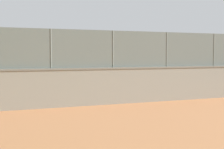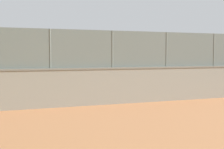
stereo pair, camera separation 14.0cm
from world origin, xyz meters
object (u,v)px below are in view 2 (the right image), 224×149
at_px(player_baseline_waiting, 25,76).
at_px(sports_ball, 8,76).
at_px(spare_ball_by_wall, 47,103).
at_px(player_foreground_swinging, 193,74).
at_px(courtside_bench, 23,94).

height_order(player_baseline_waiting, sports_ball, player_baseline_waiting).
height_order(player_baseline_waiting, spare_ball_by_wall, player_baseline_waiting).
bearing_deg(player_foreground_swinging, sports_ball, -9.57).
xyz_separation_m(player_baseline_waiting, sports_ball, (1.19, 2.00, 0.19)).
bearing_deg(courtside_bench, spare_ball_by_wall, 147.58).
bearing_deg(spare_ball_by_wall, sports_ball, -71.25).
bearing_deg(courtside_bench, player_baseline_waiting, -96.24).
distance_m(sports_ball, spare_ball_by_wall, 5.06).
xyz_separation_m(player_foreground_swinging, courtside_bench, (11.75, 1.94, -0.56)).
relative_size(sports_ball, spare_ball_by_wall, 1.27).
bearing_deg(spare_ball_by_wall, courtside_bench, -32.42).
xyz_separation_m(player_foreground_swinging, sports_ball, (12.28, -2.07, 0.09)).
bearing_deg(player_foreground_swinging, player_baseline_waiting, -20.17).
distance_m(player_baseline_waiting, sports_ball, 2.34).
distance_m(sports_ball, courtside_bench, 4.10).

